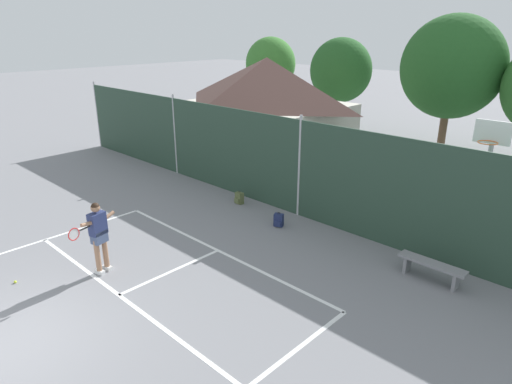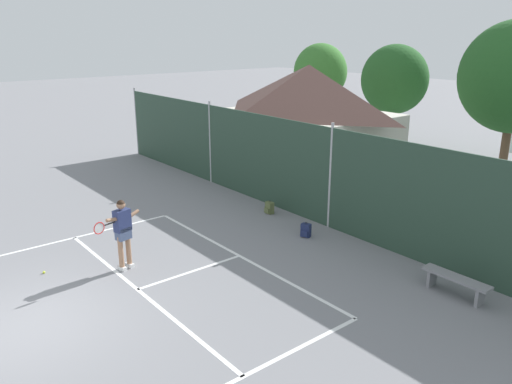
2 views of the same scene
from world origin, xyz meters
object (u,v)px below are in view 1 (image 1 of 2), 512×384
(tennis_player, at_px, (98,232))
(courtside_bench, at_px, (432,267))
(backpack_navy, at_px, (279,220))
(basketball_hoop, at_px, (487,167))
(backpack_olive, at_px, (239,198))
(tennis_ball, at_px, (15,282))

(tennis_player, bearing_deg, courtside_bench, 41.05)
(tennis_player, relative_size, backpack_navy, 4.01)
(basketball_hoop, relative_size, courtside_bench, 2.22)
(tennis_player, distance_m, backpack_olive, 5.74)
(backpack_olive, relative_size, backpack_navy, 1.00)
(tennis_player, bearing_deg, backpack_navy, 75.06)
(backpack_olive, distance_m, backpack_navy, 2.28)
(basketball_hoop, height_order, courtside_bench, basketball_hoop)
(basketball_hoop, distance_m, backpack_navy, 5.92)
(basketball_hoop, distance_m, backpack_olive, 7.69)
(tennis_ball, distance_m, backpack_olive, 7.32)
(backpack_olive, height_order, backpack_navy, same)
(tennis_ball, bearing_deg, tennis_player, 58.94)
(courtside_bench, bearing_deg, tennis_ball, -135.40)
(tennis_player, height_order, backpack_olive, tennis_player)
(basketball_hoop, bearing_deg, courtside_bench, -92.16)
(tennis_ball, height_order, backpack_navy, backpack_navy)
(tennis_player, bearing_deg, backpack_olive, 98.83)
(basketball_hoop, xyz_separation_m, courtside_bench, (-0.10, -2.57, -1.95))
(tennis_player, distance_m, tennis_ball, 2.29)
(tennis_ball, bearing_deg, courtside_bench, 44.60)
(tennis_player, bearing_deg, tennis_ball, -121.06)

